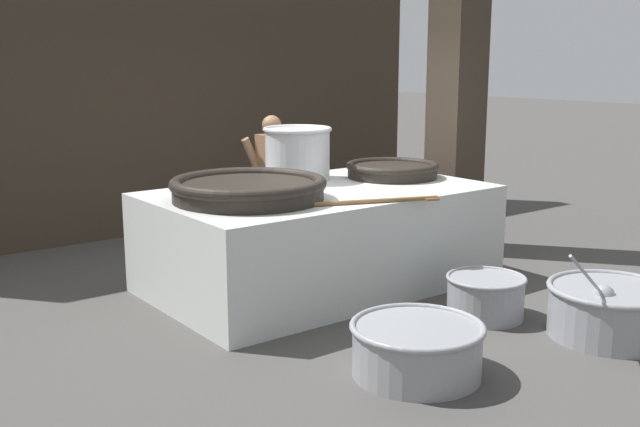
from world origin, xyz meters
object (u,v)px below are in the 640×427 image
object	(u,v)px
giant_wok_near	(248,188)
giant_wok_far	(392,169)
prep_bowl_meat	(417,347)
prep_bowl_vegetables	(611,309)
cook	(272,179)
stock_pot	(297,152)
prep_bowl_extra	(486,295)

from	to	relation	value
giant_wok_near	giant_wok_far	size ratio (longest dim) A/B	1.43
giant_wok_far	prep_bowl_meat	xyz separation A→B (m)	(-1.80, -2.22, -0.82)
prep_bowl_vegetables	prep_bowl_meat	xyz separation A→B (m)	(-1.73, 0.41, -0.03)
prep_bowl_vegetables	giant_wok_near	bearing A→B (deg)	126.37
cook	prep_bowl_meat	bearing A→B (deg)	69.88
stock_pot	prep_bowl_meat	xyz separation A→B (m)	(-0.92, -2.69, -1.02)
cook	prep_bowl_meat	world-z (taller)	cook
giant_wok_far	stock_pot	size ratio (longest dim) A/B	1.38
giant_wok_far	prep_bowl_extra	world-z (taller)	giant_wok_far
giant_wok_near	giant_wok_far	distance (m)	1.89
cook	prep_bowl_extra	bearing A→B (deg)	91.33
stock_pot	prep_bowl_vegetables	size ratio (longest dim) A/B	0.54
giant_wok_near	cook	bearing A→B (deg)	49.99
giant_wok_near	prep_bowl_meat	bearing A→B (deg)	-87.88
giant_wok_near	prep_bowl_meat	distance (m)	2.21
prep_bowl_extra	giant_wok_near	bearing A→B (deg)	131.69
prep_bowl_extra	stock_pot	bearing A→B (deg)	99.95
giant_wok_far	cook	world-z (taller)	cook
giant_wok_far	prep_bowl_extra	bearing A→B (deg)	-106.09
stock_pot	prep_bowl_extra	size ratio (longest dim) A/B	1.04
prep_bowl_meat	prep_bowl_extra	xyz separation A→B (m)	(1.30, 0.50, -0.01)
giant_wok_far	prep_bowl_vegetables	size ratio (longest dim) A/B	0.75
stock_pot	giant_wok_far	bearing A→B (deg)	-27.93
cook	prep_bowl_extra	world-z (taller)	cook
giant_wok_near	prep_bowl_meat	size ratio (longest dim) A/B	1.46
giant_wok_near	stock_pot	size ratio (longest dim) A/B	1.97
prep_bowl_meat	prep_bowl_extra	size ratio (longest dim) A/B	1.39
giant_wok_near	stock_pot	world-z (taller)	stock_pot
stock_pot	cook	bearing A→B (deg)	75.67
prep_bowl_vegetables	prep_bowl_meat	size ratio (longest dim) A/B	1.37
giant_wok_far	prep_bowl_vegetables	bearing A→B (deg)	-91.56
prep_bowl_extra	prep_bowl_meat	bearing A→B (deg)	-159.19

